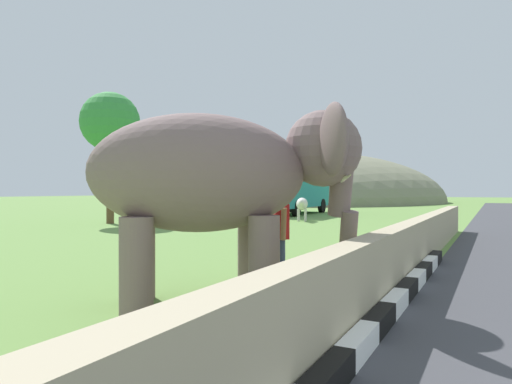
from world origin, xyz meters
name	(u,v)px	position (x,y,z in m)	size (l,w,h in m)	color
barrier_parapet	(356,284)	(2.00, 4.35, 0.50)	(28.00, 0.36, 1.00)	tan
elephant	(225,176)	(2.21, 6.34, 1.84)	(3.73, 3.91, 2.84)	#7C6362
person_handler	(279,232)	(3.48, 6.06, 0.93)	(0.57, 0.51, 1.66)	navy
bus_teal	(294,183)	(24.74, 14.97, 2.08)	(8.32, 2.87, 3.50)	teal
cow_near	(302,204)	(18.65, 11.88, 0.87)	(1.91, 1.09, 1.23)	beige
tree_distant	(110,123)	(12.54, 19.42, 4.89)	(2.86, 2.86, 6.39)	brown
hill_east	(313,202)	(55.00, 25.15, 0.00)	(42.91, 34.33, 13.37)	gray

